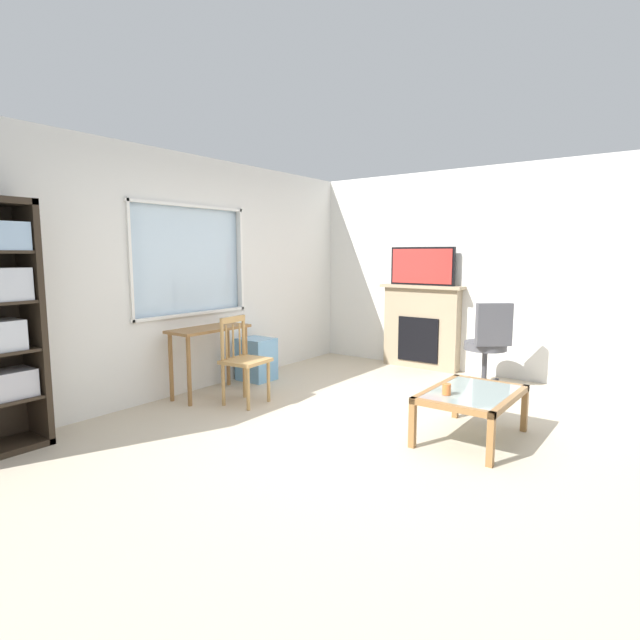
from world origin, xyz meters
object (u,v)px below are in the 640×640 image
Objects in this scene: plastic_drawer_unit at (256,359)px; fireplace at (421,326)px; wooden_chair at (243,359)px; tv at (422,266)px; desk_under_window at (209,340)px; coffee_table at (472,398)px; office_chair at (488,341)px; sippy_cup at (447,389)px.

fireplace reaches higher than plastic_drawer_unit.
wooden_chair is 1.00× the size of tv.
desk_under_window is at bearing 153.56° from tv.
plastic_drawer_unit is at bearing 82.10° from coffee_table.
plastic_drawer_unit is 0.57× the size of tv.
wooden_chair is at bearing -144.44° from plastic_drawer_unit.
office_chair is at bearing -115.76° from fireplace.
desk_under_window is 2.81m from coffee_table.
plastic_drawer_unit is at bearing 143.44° from tv.
plastic_drawer_unit is at bearing 143.72° from fireplace.
tv is at bearing -16.55° from wooden_chair.
fireplace reaches higher than sippy_cup.
fireplace is 1.18× the size of coffee_table.
tv is at bearing -36.56° from plastic_drawer_unit.
sippy_cup is (-0.22, 0.13, 0.10)m from coffee_table.
office_chair reaches higher than desk_under_window.
office_chair is 1.93m from sippy_cup.
wooden_chair is 2.30m from coffee_table.
fireplace is 1.15× the size of office_chair.
tv is at bearing -26.44° from desk_under_window.
coffee_table is at bearing -82.00° from desk_under_window.
office_chair is at bearing -41.52° from wooden_chair.
coffee_table is at bearing -145.91° from fireplace.
fireplace is 1.20m from office_chair.
plastic_drawer_unit is (0.79, 0.56, -0.21)m from wooden_chair.
coffee_table is (-2.21, -1.49, -0.21)m from fireplace.
wooden_chair is 2.72m from fireplace.
office_chair is (2.08, -2.36, -0.05)m from desk_under_window.
office_chair is at bearing 8.49° from sippy_cup.
wooden_chair reaches higher than desk_under_window.
fireplace is at bearing 64.24° from office_chair.
fireplace reaches higher than coffee_table.
tv is at bearing 180.00° from fireplace.
tv reaches higher than fireplace.
coffee_table is at bearing -166.14° from office_chair.
fireplace is at bearing -36.28° from plastic_drawer_unit.
desk_under_window reaches higher than coffee_table.
tv is 2.84m from coffee_table.
sippy_cup is (-0.62, -2.69, 0.20)m from plastic_drawer_unit.
sippy_cup is at bearing -150.73° from fireplace.
tv is 2.92m from sippy_cup.
plastic_drawer_unit is (0.78, 0.05, -0.35)m from desk_under_window.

